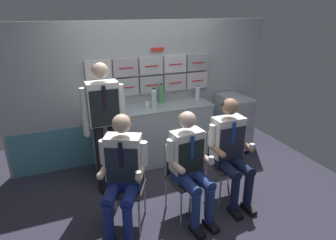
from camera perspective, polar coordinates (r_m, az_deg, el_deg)
ground at (r=3.87m, az=2.70°, el=-15.59°), size 4.80×4.80×0.04m
galley_bulkhead at (r=4.56m, az=-4.19°, el=5.42°), size 4.20×0.14×2.15m
galley_counter at (r=4.51m, az=-2.93°, el=-2.90°), size 1.85×0.53×0.92m
service_trolley at (r=5.02m, az=12.82°, el=-0.26°), size 0.40×0.65×0.94m
folding_chair_left at (r=3.32m, az=-8.17°, el=-11.19°), size 0.54×0.54×0.86m
crew_member_left at (r=3.08m, az=-9.01°, el=-9.64°), size 0.60×0.71×1.32m
folding_chair_right at (r=3.44m, az=2.92°, el=-9.72°), size 0.44×0.45×0.86m
crew_member_right at (r=3.23m, az=4.49°, el=-8.35°), size 0.50×0.64×1.28m
folding_chair_by_counter at (r=3.79m, az=10.77°, el=-6.92°), size 0.40×0.40×0.86m
crew_member_by_counter at (r=3.58m, az=12.34°, el=-5.12°), size 0.52×0.63×1.32m
crew_member_standing at (r=3.69m, az=-12.54°, el=0.55°), size 0.54×0.27×1.71m
sparkling_bottle_green at (r=4.22m, az=-2.80°, el=4.22°), size 0.08×0.08×0.32m
water_bottle_clear at (r=4.01m, az=-9.00°, el=2.93°), size 0.07×0.07×0.30m
water_bottle_blue_cap at (r=4.48m, az=-1.37°, el=5.21°), size 0.07×0.07×0.31m
water_bottle_tall at (r=4.70m, az=5.91°, el=5.41°), size 0.07×0.07×0.24m
coffee_cup_spare at (r=4.30m, az=-4.07°, el=3.07°), size 0.06×0.06×0.09m
espresso_cup_small at (r=4.28m, az=-10.86°, el=2.63°), size 0.07×0.07×0.09m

